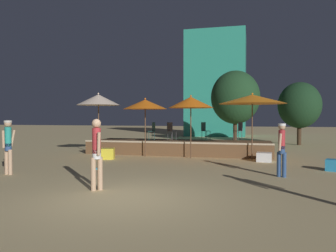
{
  "coord_description": "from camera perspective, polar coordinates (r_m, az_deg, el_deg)",
  "views": [
    {
      "loc": [
        2.83,
        -6.96,
        1.87
      ],
      "look_at": [
        0.0,
        4.12,
        1.56
      ],
      "focal_mm": 35.0,
      "sensor_mm": 36.0,
      "label": 1
    }
  ],
  "objects": [
    {
      "name": "person_0",
      "position": [
        11.82,
        -26.08,
        -2.78
      ],
      "size": [
        0.3,
        0.5,
        1.77
      ],
      "rotation": [
        0.0,
        0.0,
        2.94
      ],
      "color": "tan",
      "rests_on": "ground"
    },
    {
      "name": "background_tree_0",
      "position": [
        23.75,
        11.63,
        4.89
      ],
      "size": [
        3.43,
        3.43,
        5.16
      ],
      "color": "#3D2B1C",
      "rests_on": "ground"
    },
    {
      "name": "patio_umbrella_3",
      "position": [
        16.27,
        -12.02,
        4.48
      ],
      "size": [
        2.09,
        2.09,
        3.05
      ],
      "color": "brown",
      "rests_on": "ground"
    },
    {
      "name": "bistro_chair_1",
      "position": [
        16.68,
        -2.78,
        -0.57
      ],
      "size": [
        0.48,
        0.48,
        0.9
      ],
      "rotation": [
        0.0,
        0.0,
        5.4
      ],
      "color": "#1E4C47",
      "rests_on": "wooden_deck"
    },
    {
      "name": "bistro_chair_0",
      "position": [
        16.67,
        0.49,
        -0.57
      ],
      "size": [
        0.46,
        0.46,
        0.9
      ],
      "rotation": [
        0.0,
        0.0,
        2.64
      ],
      "color": "#47474C",
      "rests_on": "wooden_deck"
    },
    {
      "name": "cube_seat_3",
      "position": [
        12.77,
        26.79,
        -6.11
      ],
      "size": [
        0.56,
        0.56,
        0.4
      ],
      "rotation": [
        0.0,
        0.0,
        -0.35
      ],
      "color": "#2D9EDB",
      "rests_on": "ground"
    },
    {
      "name": "person_1",
      "position": [
        8.53,
        -12.34,
        -4.24
      ],
      "size": [
        0.42,
        0.43,
        1.82
      ],
      "rotation": [
        0.0,
        0.0,
        0.78
      ],
      "color": "tan",
      "rests_on": "ground"
    },
    {
      "name": "cube_seat_2",
      "position": [
        14.9,
        -10.53,
        -4.75
      ],
      "size": [
        0.77,
        0.77,
        0.48
      ],
      "rotation": [
        0.0,
        0.0,
        0.3
      ],
      "color": "yellow",
      "rests_on": "ground"
    },
    {
      "name": "patio_umbrella_2",
      "position": [
        14.81,
        14.47,
        4.54
      ],
      "size": [
        2.91,
        2.91,
        2.93
      ],
      "color": "brown",
      "rests_on": "ground"
    },
    {
      "name": "patio_umbrella_0",
      "position": [
        14.81,
        4.0,
        4.12
      ],
      "size": [
        2.05,
        2.05,
        2.86
      ],
      "color": "brown",
      "rests_on": "ground"
    },
    {
      "name": "patio_umbrella_1",
      "position": [
        15.55,
        -4.0,
        3.77
      ],
      "size": [
        2.1,
        2.1,
        2.78
      ],
      "color": "brown",
      "rests_on": "ground"
    },
    {
      "name": "person_3",
      "position": [
        10.78,
        19.19,
        -3.48
      ],
      "size": [
        0.28,
        0.46,
        1.68
      ],
      "rotation": [
        0.0,
        0.0,
        2.74
      ],
      "color": "#2D4C7F",
      "rests_on": "ground"
    },
    {
      "name": "cube_seat_0",
      "position": [
        14.36,
        16.4,
        -5.21
      ],
      "size": [
        0.65,
        0.65,
        0.38
      ],
      "rotation": [
        0.0,
        0.0,
        -0.09
      ],
      "color": "white",
      "rests_on": "ground"
    },
    {
      "name": "background_tree_1",
      "position": [
        23.57,
        21.92,
        3.36
      ],
      "size": [
        2.79,
        2.79,
        4.2
      ],
      "color": "#3D2B1C",
      "rests_on": "ground"
    },
    {
      "name": "ground_plane",
      "position": [
        7.74,
        -7.74,
        -12.41
      ],
      "size": [
        120.0,
        120.0,
        0.0
      ],
      "primitive_type": "plane",
      "color": "tan"
    },
    {
      "name": "wooden_deck",
      "position": [
        16.98,
        2.09,
        -3.7
      ],
      "size": [
        9.15,
        3.05,
        0.7
      ],
      "color": "brown",
      "rests_on": "ground"
    },
    {
      "name": "bistro_chair_2",
      "position": [
        17.1,
        6.4,
        -0.53
      ],
      "size": [
        0.46,
        0.46,
        0.9
      ],
      "rotation": [
        0.0,
        0.0,
        1.07
      ],
      "color": "#1E4C47",
      "rests_on": "wooden_deck"
    },
    {
      "name": "cube_seat_1",
      "position": [
        17.34,
        -11.95,
        -3.94
      ],
      "size": [
        0.66,
        0.66,
        0.43
      ],
      "rotation": [
        0.0,
        0.0,
        -0.35
      ],
      "color": "#4CC651",
      "rests_on": "ground"
    },
    {
      "name": "frisbee_disc",
      "position": [
        12.13,
        -12.41,
        -7.25
      ],
      "size": [
        0.27,
        0.27,
        0.03
      ],
      "color": "#33B2D8",
      "rests_on": "ground"
    },
    {
      "name": "distant_building",
      "position": [
        33.67,
        8.41,
        7.11
      ],
      "size": [
        5.79,
        4.78,
        10.27
      ],
      "color": "teal",
      "rests_on": "ground"
    },
    {
      "name": "bistro_chair_3",
      "position": [
        17.26,
        12.28,
        -0.53
      ],
      "size": [
        0.48,
        0.48,
        0.9
      ],
      "rotation": [
        0.0,
        0.0,
        5.35
      ],
      "color": "#47474C",
      "rests_on": "wooden_deck"
    }
  ]
}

